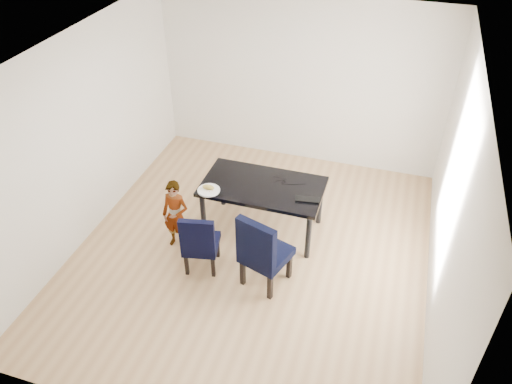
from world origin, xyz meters
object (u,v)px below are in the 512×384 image
(dining_table, at_px, (263,207))
(laptop, at_px, (308,197))
(child, at_px, (176,215))
(plate, at_px, (209,190))
(chair_left, at_px, (201,239))
(chair_right, at_px, (267,249))

(dining_table, relative_size, laptop, 5.31)
(child, height_order, laptop, child)
(dining_table, bearing_deg, plate, -152.70)
(chair_left, bearing_deg, laptop, 23.78)
(chair_right, xyz_separation_m, child, (-1.30, 0.27, -0.02))
(chair_left, bearing_deg, plate, 89.17)
(plate, bearing_deg, laptop, 10.20)
(child, bearing_deg, dining_table, 35.79)
(dining_table, xyz_separation_m, chair_left, (-0.52, -0.91, 0.06))
(chair_left, relative_size, child, 0.87)
(dining_table, relative_size, chair_right, 1.51)
(child, distance_m, laptop, 1.71)
(dining_table, distance_m, laptop, 0.74)
(plate, bearing_deg, chair_left, -79.22)
(chair_left, bearing_deg, child, 138.30)
(dining_table, bearing_deg, child, -146.36)
(plate, bearing_deg, chair_right, -31.95)
(chair_right, distance_m, child, 1.33)
(child, bearing_deg, chair_right, -9.75)
(chair_right, bearing_deg, dining_table, 127.43)
(dining_table, height_order, chair_right, chair_right)
(plate, distance_m, laptop, 1.28)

